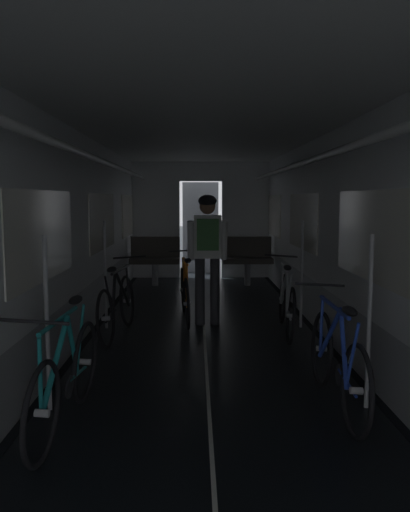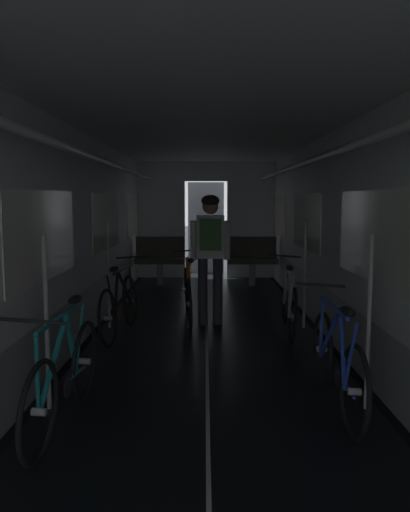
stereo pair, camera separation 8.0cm
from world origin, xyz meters
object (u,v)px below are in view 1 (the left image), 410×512
(bench_seat_far_right, at_px, (247,256))
(bicycle_blue, at_px, (337,361))
(bicycle_orange_in_aisle, at_px, (185,293))
(bench_seat_far_left, at_px, (155,256))
(bicycle_black, at_px, (117,305))
(bicycle_silver, at_px, (286,303))
(bicycle_teal, at_px, (66,377))
(person_cyclist_aisle, at_px, (207,245))

(bench_seat_far_right, xyz_separation_m, bicycle_blue, (0.12, -5.98, -0.18))
(bicycle_orange_in_aisle, bearing_deg, bench_seat_far_left, 102.36)
(bench_seat_far_left, relative_size, bench_seat_far_right, 1.00)
(bench_seat_far_left, bearing_deg, bicycle_blue, -72.15)
(bicycle_black, bearing_deg, bicycle_orange_in_aisle, 44.76)
(bicycle_silver, height_order, bicycle_teal, bicycle_silver)
(bicycle_blue, relative_size, person_cyclist_aisle, 0.98)
(bicycle_black, relative_size, bicycle_blue, 1.00)
(bench_seat_far_left, xyz_separation_m, bicycle_silver, (1.93, -3.66, -0.18))
(bicycle_teal, bearing_deg, bicycle_black, 90.41)
(bicycle_blue, xyz_separation_m, bicycle_orange_in_aisle, (-1.28, 3.02, 0.00))
(bicycle_blue, bearing_deg, bench_seat_far_left, 107.85)
(bicycle_silver, distance_m, bicycle_blue, 2.32)
(bicycle_silver, bearing_deg, bicycle_black, -177.35)
(bicycle_black, xyz_separation_m, bicycle_blue, (2.09, -2.22, 0.00))
(bicycle_orange_in_aisle, bearing_deg, bicycle_silver, -28.86)
(bicycle_black, xyz_separation_m, bicycle_orange_in_aisle, (0.81, 0.80, 0.00))
(bench_seat_far_left, distance_m, bicycle_blue, 6.28)
(bench_seat_far_left, relative_size, bicycle_orange_in_aisle, 0.58)
(bench_seat_far_left, distance_m, bicycle_silver, 4.14)
(bicycle_teal, height_order, person_cyclist_aisle, person_cyclist_aisle)
(person_cyclist_aisle, bearing_deg, bench_seat_far_left, 106.48)
(bicycle_blue, bearing_deg, bench_seat_far_right, 91.20)
(bench_seat_far_left, xyz_separation_m, bicycle_blue, (1.92, -5.98, -0.18))
(bench_seat_far_left, xyz_separation_m, bicycle_teal, (-0.14, -6.30, -0.18))
(bench_seat_far_right, bearing_deg, bicycle_orange_in_aisle, -111.33)
(bicycle_teal, xyz_separation_m, bicycle_orange_in_aisle, (0.79, 3.35, 0.00))
(bench_seat_far_left, distance_m, bicycle_black, 3.76)
(bench_seat_far_right, distance_m, bicycle_blue, 5.98)
(bench_seat_far_left, xyz_separation_m, person_cyclist_aisle, (0.95, -3.22, 0.50))
(person_cyclist_aisle, bearing_deg, bench_seat_far_right, 75.24)
(bench_seat_far_right, bearing_deg, bicycle_teal, -107.15)
(bicycle_silver, xyz_separation_m, bicycle_blue, (-0.00, -2.32, 0.00))
(bench_seat_far_right, height_order, bicycle_teal, bench_seat_far_right)
(bicycle_silver, height_order, bicycle_orange_in_aisle, bicycle_silver)
(bicycle_black, height_order, bicycle_silver, bicycle_black)
(bench_seat_far_right, distance_m, bicycle_orange_in_aisle, 3.17)
(bench_seat_far_right, distance_m, bicycle_teal, 6.60)
(bicycle_blue, distance_m, person_cyclist_aisle, 3.00)
(person_cyclist_aisle, distance_m, bicycle_orange_in_aisle, 0.80)
(bench_seat_far_right, height_order, person_cyclist_aisle, person_cyclist_aisle)
(bicycle_blue, height_order, bicycle_teal, same)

